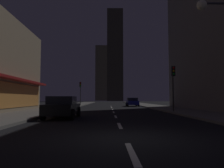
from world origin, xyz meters
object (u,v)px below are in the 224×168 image
Objects in this scene: traffic_light_far_left at (80,88)px; street_lamp_right at (217,30)px; car_parked_near at (62,107)px; fire_hydrant_far_left at (72,104)px; traffic_light_near_right at (173,78)px; car_parked_far at (132,102)px.

street_lamp_right is (10.88, -27.46, 1.87)m from traffic_light_far_left.
traffic_light_far_left is 0.64× the size of street_lamp_right.
car_parked_near is 24.56m from traffic_light_far_left.
fire_hydrant_far_left is 17.53m from traffic_light_near_right.
car_parked_near is 23.14m from car_parked_far.
traffic_light_far_left is at bearing 165.38° from car_parked_far.
car_parked_far is at bearing 21.54° from fire_hydrant_far_left.
car_parked_near is 1.00× the size of car_parked_far.
car_parked_far is at bearing 94.06° from street_lamp_right.
street_lamp_right reaches higher than car_parked_far.
car_parked_far is 10.22m from fire_hydrant_far_left.
fire_hydrant_far_left is at bearing -158.46° from car_parked_far.
traffic_light_far_left is (-9.10, 2.37, 2.45)m from car_parked_far.
car_parked_far is at bearing 71.87° from car_parked_near.
car_parked_far is 25.51m from street_lamp_right.
traffic_light_near_right is at bearing -60.13° from traffic_light_far_left.
car_parked_near is at bearing -108.13° from car_parked_far.
fire_hydrant_far_left is 6.72m from traffic_light_far_left.
car_parked_far reaches higher than fire_hydrant_far_left.
street_lamp_right reaches higher than traffic_light_far_left.
car_parked_far is 0.64× the size of street_lamp_right.
traffic_light_near_right reaches higher than fire_hydrant_far_left.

